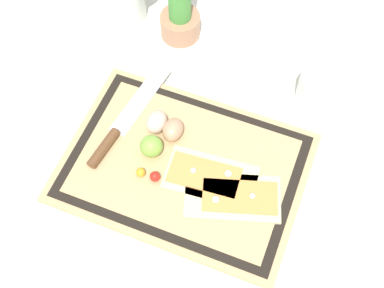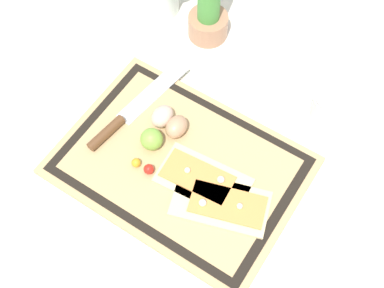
% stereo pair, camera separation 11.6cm
% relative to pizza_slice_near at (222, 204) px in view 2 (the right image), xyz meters
% --- Properties ---
extents(ground_plane, '(6.00, 6.00, 0.00)m').
position_rel_pizza_slice_near_xyz_m(ground_plane, '(-0.13, 0.03, -0.02)').
color(ground_plane, silver).
extents(cutting_board, '(0.52, 0.37, 0.02)m').
position_rel_pizza_slice_near_xyz_m(cutting_board, '(-0.13, 0.03, -0.01)').
color(cutting_board, tan).
rests_on(cutting_board, ground_plane).
extents(pizza_slice_near, '(0.22, 0.16, 0.02)m').
position_rel_pizza_slice_near_xyz_m(pizza_slice_near, '(0.00, 0.00, 0.00)').
color(pizza_slice_near, beige).
rests_on(pizza_slice_near, cutting_board).
extents(pizza_slice_far, '(0.20, 0.12, 0.02)m').
position_rel_pizza_slice_near_xyz_m(pizza_slice_far, '(-0.06, 0.03, 0.00)').
color(pizza_slice_far, beige).
rests_on(pizza_slice_far, cutting_board).
extents(knife, '(0.07, 0.31, 0.02)m').
position_rel_pizza_slice_near_xyz_m(knife, '(-0.30, 0.06, 0.00)').
color(knife, silver).
rests_on(knife, cutting_board).
extents(egg_brown, '(0.04, 0.06, 0.04)m').
position_rel_pizza_slice_near_xyz_m(egg_brown, '(-0.18, 0.10, 0.02)').
color(egg_brown, tan).
rests_on(egg_brown, cutting_board).
extents(egg_pink, '(0.04, 0.06, 0.04)m').
position_rel_pizza_slice_near_xyz_m(egg_pink, '(-0.22, 0.10, 0.02)').
color(egg_pink, beige).
rests_on(egg_pink, cutting_board).
extents(lime, '(0.05, 0.05, 0.05)m').
position_rel_pizza_slice_near_xyz_m(lime, '(-0.20, 0.04, 0.02)').
color(lime, '#7FB742').
rests_on(lime, cutting_board).
extents(cherry_tomato_red, '(0.02, 0.02, 0.02)m').
position_rel_pizza_slice_near_xyz_m(cherry_tomato_red, '(-0.17, -0.02, 0.01)').
color(cherry_tomato_red, red).
rests_on(cherry_tomato_red, cutting_board).
extents(cherry_tomato_yellow, '(0.02, 0.02, 0.02)m').
position_rel_pizza_slice_near_xyz_m(cherry_tomato_yellow, '(-0.20, -0.02, 0.01)').
color(cherry_tomato_yellow, gold).
rests_on(cherry_tomato_yellow, cutting_board).
extents(herb_pot, '(0.10, 0.10, 0.23)m').
position_rel_pizza_slice_near_xyz_m(herb_pot, '(-0.28, 0.39, 0.06)').
color(herb_pot, '#AD7A5B').
rests_on(herb_pot, ground_plane).
extents(sauce_jar, '(0.08, 0.08, 0.09)m').
position_rel_pizza_slice_near_xyz_m(sauce_jar, '(0.08, 0.31, 0.02)').
color(sauce_jar, silver).
rests_on(sauce_jar, ground_plane).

